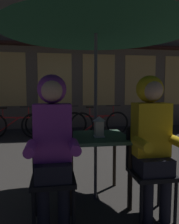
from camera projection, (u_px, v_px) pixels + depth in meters
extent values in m
plane|color=#2D2B28|center=(95.00, 198.00, 2.65)|extent=(60.00, 60.00, 0.00)
cube|color=#42664C|center=(96.00, 137.00, 2.58)|extent=(0.72, 0.72, 0.04)
cylinder|color=#2D2319|center=(71.00, 181.00, 2.26)|extent=(0.04, 0.04, 0.70)
cylinder|color=#2D2319|center=(130.00, 177.00, 2.36)|extent=(0.04, 0.04, 0.70)
cylinder|color=#2D2319|center=(67.00, 162.00, 2.87)|extent=(0.04, 0.04, 0.70)
cylinder|color=#2D2319|center=(114.00, 160.00, 2.97)|extent=(0.04, 0.04, 0.70)
cylinder|color=#4C4C51|center=(96.00, 102.00, 2.54)|extent=(0.04, 0.04, 2.25)
cone|color=#19472D|center=(96.00, 15.00, 2.45)|extent=(2.10, 2.10, 0.38)
cube|color=white|center=(99.00, 136.00, 2.52)|extent=(0.11, 0.11, 0.02)
cube|color=white|center=(99.00, 128.00, 2.51)|extent=(0.09, 0.09, 0.16)
pyramid|color=white|center=(99.00, 119.00, 2.50)|extent=(0.11, 0.11, 0.06)
cube|color=black|center=(53.00, 180.00, 2.10)|extent=(0.40, 0.40, 0.04)
cylinder|color=black|center=(73.00, 211.00, 1.98)|extent=(0.03, 0.03, 0.41)
cylinder|color=black|center=(33.00, 214.00, 1.93)|extent=(0.03, 0.03, 0.41)
cylinder|color=black|center=(70.00, 194.00, 2.32)|extent=(0.03, 0.03, 0.41)
cylinder|color=black|center=(36.00, 196.00, 2.26)|extent=(0.03, 0.03, 0.41)
cube|color=black|center=(53.00, 150.00, 2.26)|extent=(0.40, 0.03, 0.42)
cube|color=black|center=(151.00, 174.00, 2.25)|extent=(0.40, 0.40, 0.04)
cylinder|color=black|center=(176.00, 202.00, 2.13)|extent=(0.03, 0.03, 0.41)
cylinder|color=black|center=(141.00, 205.00, 2.08)|extent=(0.03, 0.03, 0.41)
cylinder|color=black|center=(159.00, 187.00, 2.47)|extent=(0.03, 0.03, 0.41)
cylinder|color=black|center=(129.00, 189.00, 2.41)|extent=(0.03, 0.03, 0.41)
cube|color=black|center=(144.00, 146.00, 2.41)|extent=(0.40, 0.03, 0.42)
cylinder|color=black|center=(64.00, 207.00, 2.01)|extent=(0.11, 0.11, 0.45)
cylinder|color=black|center=(43.00, 209.00, 1.98)|extent=(0.11, 0.11, 0.45)
cube|color=black|center=(53.00, 169.00, 2.09)|extent=(0.32, 0.36, 0.16)
cube|color=purple|center=(53.00, 132.00, 2.10)|extent=(0.34, 0.22, 0.52)
cylinder|color=purple|center=(74.00, 147.00, 1.92)|extent=(0.09, 0.30, 0.09)
cylinder|color=purple|center=(30.00, 148.00, 1.86)|extent=(0.09, 0.30, 0.09)
sphere|color=tan|center=(52.00, 90.00, 2.06)|extent=(0.21, 0.21, 0.21)
sphere|color=purple|center=(52.00, 89.00, 2.11)|extent=(0.27, 0.27, 0.27)
cylinder|color=black|center=(165.00, 199.00, 2.16)|extent=(0.11, 0.11, 0.45)
cylinder|color=black|center=(147.00, 200.00, 2.13)|extent=(0.11, 0.11, 0.45)
cube|color=black|center=(152.00, 164.00, 2.24)|extent=(0.32, 0.36, 0.16)
cube|color=yellow|center=(151.00, 129.00, 2.25)|extent=(0.34, 0.22, 0.52)
cylinder|color=yellow|center=(179.00, 142.00, 2.07)|extent=(0.09, 0.30, 0.09)
cylinder|color=yellow|center=(142.00, 144.00, 2.01)|extent=(0.09, 0.30, 0.09)
sphere|color=tan|center=(152.00, 90.00, 2.21)|extent=(0.21, 0.21, 0.21)
sphere|color=yellow|center=(150.00, 89.00, 2.26)|extent=(0.27, 0.27, 0.27)
cube|color=#6B5B4C|center=(76.00, 36.00, 7.72)|extent=(10.00, 0.60, 6.20)
cube|color=#E0B260|center=(8.00, 79.00, 7.20)|extent=(1.10, 0.02, 1.70)
cube|color=#E0B260|center=(55.00, 80.00, 7.44)|extent=(1.10, 0.02, 1.70)
cube|color=#E0B260|center=(99.00, 80.00, 7.67)|extent=(1.10, 0.02, 1.70)
cube|color=#E0B260|center=(140.00, 80.00, 7.90)|extent=(1.10, 0.02, 1.70)
cube|color=#E0B260|center=(179.00, 81.00, 8.14)|extent=(1.10, 0.02, 1.70)
cube|color=#331914|center=(78.00, 45.00, 7.31)|extent=(9.00, 0.36, 0.08)
torus|color=black|center=(34.00, 126.00, 5.95)|extent=(0.66, 0.16, 0.66)
cylinder|color=maroon|center=(14.00, 118.00, 5.93)|extent=(0.83, 0.18, 0.04)
cylinder|color=maroon|center=(9.00, 124.00, 5.95)|extent=(0.60, 0.14, 0.44)
cylinder|color=maroon|center=(3.00, 113.00, 5.93)|extent=(0.02, 0.02, 0.24)
cube|color=black|center=(3.00, 108.00, 5.91)|extent=(0.21, 0.11, 0.04)
cylinder|color=maroon|center=(29.00, 112.00, 5.92)|extent=(0.02, 0.02, 0.28)
cylinder|color=black|center=(28.00, 107.00, 5.90)|extent=(0.44, 0.10, 0.02)
torus|color=black|center=(75.00, 124.00, 6.26)|extent=(0.66, 0.10, 0.66)
torus|color=black|center=(37.00, 124.00, 6.17)|extent=(0.66, 0.10, 0.66)
cylinder|color=#ADA89E|center=(56.00, 116.00, 6.20)|extent=(0.84, 0.10, 0.04)
cylinder|color=#ADA89E|center=(52.00, 123.00, 6.20)|extent=(0.61, 0.08, 0.44)
cylinder|color=#ADA89E|center=(45.00, 112.00, 6.16)|extent=(0.02, 0.02, 0.24)
cube|color=black|center=(45.00, 107.00, 6.15)|extent=(0.21, 0.09, 0.04)
cylinder|color=#ADA89E|center=(70.00, 111.00, 6.22)|extent=(0.02, 0.02, 0.28)
cylinder|color=black|center=(70.00, 106.00, 6.20)|extent=(0.44, 0.06, 0.02)
torus|color=black|center=(117.00, 123.00, 6.43)|extent=(0.66, 0.10, 0.66)
torus|color=black|center=(82.00, 124.00, 6.19)|extent=(0.66, 0.10, 0.66)
cylinder|color=maroon|center=(100.00, 116.00, 6.29)|extent=(0.84, 0.10, 0.04)
cylinder|color=maroon|center=(96.00, 123.00, 6.28)|extent=(0.61, 0.08, 0.44)
cylinder|color=maroon|center=(90.00, 112.00, 6.21)|extent=(0.02, 0.02, 0.24)
cube|color=black|center=(90.00, 107.00, 6.20)|extent=(0.21, 0.09, 0.04)
cylinder|color=maroon|center=(113.00, 111.00, 6.36)|extent=(0.02, 0.02, 0.28)
cylinder|color=black|center=(113.00, 106.00, 6.35)|extent=(0.44, 0.06, 0.02)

